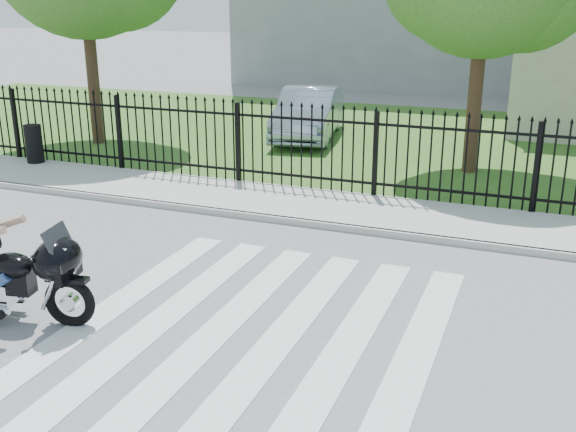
% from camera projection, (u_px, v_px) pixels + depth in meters
% --- Properties ---
extents(ground, '(120.00, 120.00, 0.00)m').
position_uv_depth(ground, '(251.00, 333.00, 8.29)').
color(ground, slate).
rests_on(ground, ground).
extents(crosswalk, '(5.00, 5.50, 0.01)m').
position_uv_depth(crosswalk, '(251.00, 332.00, 8.29)').
color(crosswalk, silver).
rests_on(crosswalk, ground).
extents(sidewalk, '(40.00, 2.00, 0.12)m').
position_uv_depth(sidewalk, '(360.00, 212.00, 12.69)').
color(sidewalk, '#ADAAA3').
rests_on(sidewalk, ground).
extents(curb, '(40.00, 0.12, 0.12)m').
position_uv_depth(curb, '(345.00, 228.00, 11.80)').
color(curb, '#ADAAA3').
rests_on(curb, ground).
extents(grass_strip, '(40.00, 12.00, 0.02)m').
position_uv_depth(grass_strip, '(427.00, 142.00, 18.89)').
color(grass_strip, '#2D5F20').
rests_on(grass_strip, ground).
extents(iron_fence, '(26.00, 0.04, 1.80)m').
position_uv_depth(iron_fence, '(375.00, 157.00, 13.31)').
color(iron_fence, black).
rests_on(iron_fence, ground).
extents(parked_car, '(2.25, 4.50, 1.42)m').
position_uv_depth(parked_car, '(308.00, 114.00, 19.09)').
color(parked_car, '#8E9BB2').
rests_on(parked_car, grass_strip).
extents(litter_bin, '(0.47, 0.47, 0.90)m').
position_uv_depth(litter_bin, '(34.00, 144.00, 16.00)').
color(litter_bin, black).
rests_on(litter_bin, sidewalk).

